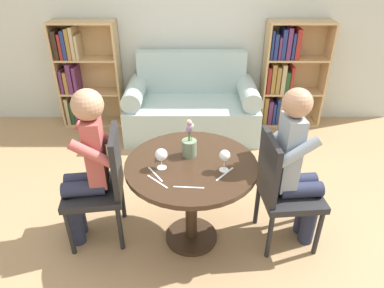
% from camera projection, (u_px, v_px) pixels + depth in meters
% --- Properties ---
extents(ground_plane, '(16.00, 16.00, 0.00)m').
position_uv_depth(ground_plane, '(192.00, 237.00, 2.70)').
color(ground_plane, tan).
extents(back_wall, '(5.20, 0.05, 2.70)m').
position_uv_depth(back_wall, '(192.00, 10.00, 3.93)').
color(back_wall, silver).
rests_on(back_wall, ground_plane).
extents(round_table, '(0.92, 0.92, 0.70)m').
position_uv_depth(round_table, '(192.00, 180.00, 2.42)').
color(round_table, '#382619').
rests_on(round_table, ground_plane).
extents(couch, '(1.52, 0.80, 0.92)m').
position_uv_depth(couch, '(192.00, 108.00, 4.08)').
color(couch, '#A8C1C1').
rests_on(couch, ground_plane).
extents(bookshelf_left, '(0.74, 0.28, 1.26)m').
position_uv_depth(bookshelf_left, '(83.00, 75.00, 4.16)').
color(bookshelf_left, tan).
rests_on(bookshelf_left, ground_plane).
extents(bookshelf_right, '(0.74, 0.28, 1.26)m').
position_uv_depth(bookshelf_right, '(286.00, 75.00, 4.15)').
color(bookshelf_right, tan).
rests_on(bookshelf_right, ground_plane).
extents(chair_left, '(0.47, 0.47, 0.90)m').
position_uv_depth(chair_left, '(103.00, 182.00, 2.50)').
color(chair_left, '#232326').
rests_on(chair_left, ground_plane).
extents(chair_right, '(0.45, 0.45, 0.90)m').
position_uv_depth(chair_right, '(282.00, 187.00, 2.45)').
color(chair_right, '#232326').
rests_on(chair_right, ground_plane).
extents(person_left, '(0.44, 0.37, 1.22)m').
position_uv_depth(person_left, '(87.00, 165.00, 2.40)').
color(person_left, '#282D47').
rests_on(person_left, ground_plane).
extents(person_right, '(0.44, 0.36, 1.24)m').
position_uv_depth(person_right, '(298.00, 168.00, 2.38)').
color(person_right, '#282D47').
rests_on(person_right, ground_plane).
extents(wine_glass_left, '(0.08, 0.08, 0.15)m').
position_uv_depth(wine_glass_left, '(162.00, 155.00, 2.24)').
color(wine_glass_left, white).
rests_on(wine_glass_left, round_table).
extents(wine_glass_right, '(0.07, 0.07, 0.15)m').
position_uv_depth(wine_glass_right, '(225.00, 156.00, 2.21)').
color(wine_glass_right, white).
rests_on(wine_glass_right, round_table).
extents(flower_vase, '(0.10, 0.10, 0.27)m').
position_uv_depth(flower_vase, '(190.00, 145.00, 2.39)').
color(flower_vase, gray).
rests_on(flower_vase, round_table).
extents(knife_left_setting, '(0.14, 0.14, 0.00)m').
position_uv_depth(knife_left_setting, '(158.00, 181.00, 2.16)').
color(knife_left_setting, silver).
rests_on(knife_left_setting, round_table).
extents(fork_left_setting, '(0.13, 0.15, 0.00)m').
position_uv_depth(fork_left_setting, '(226.00, 174.00, 2.23)').
color(fork_left_setting, silver).
rests_on(fork_left_setting, round_table).
extents(knife_right_setting, '(0.11, 0.17, 0.00)m').
position_uv_depth(knife_right_setting, '(156.00, 174.00, 2.22)').
color(knife_right_setting, silver).
rests_on(knife_right_setting, round_table).
extents(fork_right_setting, '(0.19, 0.02, 0.00)m').
position_uv_depth(fork_right_setting, '(190.00, 187.00, 2.10)').
color(fork_right_setting, silver).
rests_on(fork_right_setting, round_table).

